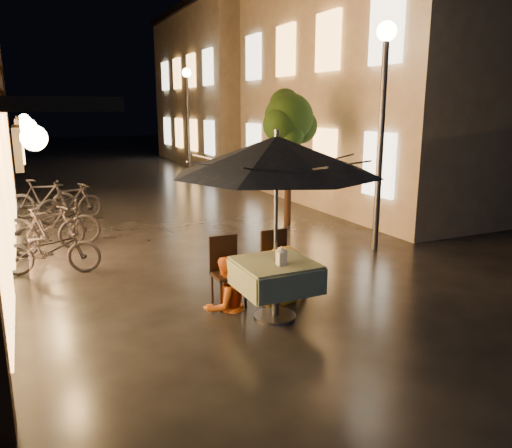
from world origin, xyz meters
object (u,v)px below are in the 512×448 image
person_orange (225,258)px  bicycle_0 (50,249)px  streetlamp_near (383,97)px  cafe_table (275,276)px  table_lantern (281,254)px  person_yellow (285,248)px  patio_umbrella (276,155)px

person_orange → bicycle_0: (-2.11, 2.60, -0.30)m
streetlamp_near → cafe_table: 4.53m
table_lantern → person_yellow: bearing=58.6°
person_yellow → cafe_table: bearing=40.9°
person_yellow → bicycle_0: person_yellow is taller
patio_umbrella → person_yellow: size_ratio=1.71×
person_orange → person_yellow: size_ratio=0.94×
table_lantern → bicycle_0: bearing=127.7°
patio_umbrella → bicycle_0: patio_umbrella is taller
person_yellow → bicycle_0: (-2.99, 2.67, -0.35)m
patio_umbrella → person_orange: 1.61m
patio_umbrella → person_orange: bearing=129.0°
streetlamp_near → person_yellow: 3.91m
table_lantern → bicycle_0: 4.25m
streetlamp_near → patio_umbrella: bearing=-147.4°
patio_umbrella → person_orange: patio_umbrella is taller
streetlamp_near → person_yellow: streetlamp_near is taller
cafe_table → patio_umbrella: patio_umbrella is taller
cafe_table → patio_umbrella: size_ratio=0.38×
streetlamp_near → patio_umbrella: (-3.27, -2.09, -0.77)m
table_lantern → patio_umbrella: bearing=90.0°
streetlamp_near → person_orange: streetlamp_near is taller
patio_umbrella → table_lantern: 1.24m
bicycle_0 → person_yellow: bearing=-117.8°
patio_umbrella → bicycle_0: size_ratio=1.63×
streetlamp_near → person_orange: 4.59m
person_orange → person_yellow: 0.88m
streetlamp_near → bicycle_0: bearing=169.5°
streetlamp_near → cafe_table: streetlamp_near is taller
person_orange → streetlamp_near: bearing=-173.5°
person_orange → bicycle_0: 3.36m
cafe_table → person_orange: size_ratio=0.68×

